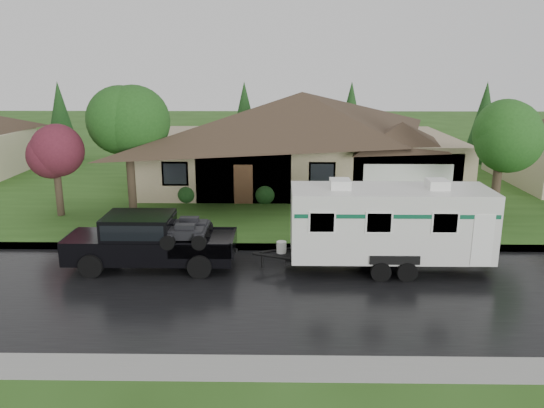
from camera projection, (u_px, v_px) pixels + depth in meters
The scene contains 11 objects.
ground at pixel (261, 269), 19.52m from camera, with size 140.00×140.00×0.00m, color #2A5019.
road at pixel (258, 291), 17.59m from camera, with size 140.00×8.00×0.01m, color black.
curb at pixel (263, 247), 21.68m from camera, with size 140.00×0.50×0.15m, color gray.
lawn at pixel (269, 181), 34.01m from camera, with size 140.00×26.00×0.15m, color #2A5019.
house_main at pixel (307, 128), 31.96m from camera, with size 19.44×10.80×6.90m.
tree_left_green at pixel (128, 127), 25.83m from camera, with size 3.65×3.65×6.04m.
tree_red at pixel (55, 152), 25.25m from camera, with size 2.71×2.71×4.49m.
tree_right_green at pixel (502, 135), 24.21m from camera, with size 3.52×3.52×5.83m.
shrub_row at pixel (304, 193), 28.32m from camera, with size 13.60×1.00×1.00m.
pickup_truck at pixel (148, 239), 19.45m from camera, with size 6.08×2.31×2.03m.
travel_trailer at pixel (389, 222), 19.14m from camera, with size 7.49×2.63×3.36m.
Camera 1 is at (0.71, -18.27, 7.27)m, focal length 35.00 mm.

